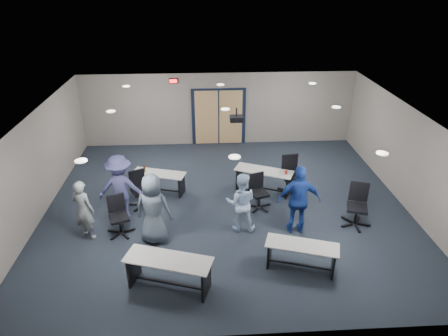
{
  "coord_description": "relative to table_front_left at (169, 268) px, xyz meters",
  "views": [
    {
      "loc": [
        -0.63,
        -9.64,
        6.01
      ],
      "look_at": [
        -0.08,
        -0.3,
        1.33
      ],
      "focal_mm": 32.0,
      "sensor_mm": 36.0,
      "label": 1
    }
  ],
  "objects": [
    {
      "name": "floor",
      "position": [
        1.39,
        3.18,
        -0.5
      ],
      "size": [
        10.0,
        10.0,
        0.0
      ],
      "primitive_type": "plane",
      "color": "#1C222C",
      "rests_on": "ground"
    },
    {
      "name": "back_wall",
      "position": [
        1.39,
        7.68,
        0.85
      ],
      "size": [
        10.0,
        0.04,
        2.7
      ],
      "primitive_type": "cube",
      "color": "gray",
      "rests_on": "floor"
    },
    {
      "name": "front_wall",
      "position": [
        1.39,
        -1.32,
        0.85
      ],
      "size": [
        10.0,
        0.04,
        2.7
      ],
      "primitive_type": "cube",
      "color": "gray",
      "rests_on": "floor"
    },
    {
      "name": "left_wall",
      "position": [
        -3.61,
        3.18,
        0.85
      ],
      "size": [
        0.04,
        9.0,
        2.7
      ],
      "primitive_type": "cube",
      "color": "gray",
      "rests_on": "floor"
    },
    {
      "name": "right_wall",
      "position": [
        6.39,
        3.18,
        0.85
      ],
      "size": [
        0.04,
        9.0,
        2.7
      ],
      "primitive_type": "cube",
      "color": "gray",
      "rests_on": "floor"
    },
    {
      "name": "ceiling",
      "position": [
        1.39,
        3.18,
        2.2
      ],
      "size": [
        10.0,
        9.0,
        0.04
      ],
      "primitive_type": "cube",
      "color": "white",
      "rests_on": "back_wall"
    },
    {
      "name": "double_door",
      "position": [
        1.39,
        7.64,
        0.55
      ],
      "size": [
        2.0,
        0.07,
        2.2
      ],
      "color": "black",
      "rests_on": "back_wall"
    },
    {
      "name": "exit_sign",
      "position": [
        -0.21,
        7.62,
        1.95
      ],
      "size": [
        0.32,
        0.07,
        0.18
      ],
      "color": "black",
      "rests_on": "back_wall"
    },
    {
      "name": "ceiling_projector",
      "position": [
        1.69,
        3.67,
        1.9
      ],
      "size": [
        0.35,
        0.32,
        0.37
      ],
      "color": "black",
      "rests_on": "ceiling"
    },
    {
      "name": "ceiling_can_lights",
      "position": [
        1.39,
        3.43,
        2.17
      ],
      "size": [
        6.24,
        5.74,
        0.02
      ],
      "primitive_type": null,
      "color": "white",
      "rests_on": "ceiling"
    },
    {
      "name": "table_front_left",
      "position": [
        0.0,
        0.0,
        0.0
      ],
      "size": [
        1.9,
        1.12,
        0.73
      ],
      "rotation": [
        0.0,
        0.0,
        -0.31
      ],
      "color": "#B4B2AA",
      "rests_on": "floor"
    },
    {
      "name": "table_front_right",
      "position": [
        2.87,
        0.42,
        -0.06
      ],
      "size": [
        1.66,
        0.98,
        0.64
      ],
      "rotation": [
        0.0,
        0.0,
        -0.31
      ],
      "color": "#B4B2AA",
      "rests_on": "floor"
    },
    {
      "name": "table_back_left",
      "position": [
        -0.56,
        4.04,
        -0.06
      ],
      "size": [
        1.65,
        0.95,
        0.87
      ],
      "rotation": [
        0.0,
        0.0,
        -0.29
      ],
      "color": "#B4B2AA",
      "rests_on": "floor"
    },
    {
      "name": "table_back_right",
      "position": [
        2.55,
        3.92,
        -0.03
      ],
      "size": [
        1.78,
        1.21,
        0.8
      ],
      "rotation": [
        0.0,
        0.0,
        -0.42
      ],
      "color": "#B4B2AA",
      "rests_on": "floor"
    },
    {
      "name": "chair_back_a",
      "position": [
        -0.99,
        3.26,
        0.02
      ],
      "size": [
        0.88,
        0.88,
        1.05
      ],
      "primitive_type": null,
      "rotation": [
        0.0,
        0.0,
        0.46
      ],
      "color": "black",
      "rests_on": "floor"
    },
    {
      "name": "chair_back_c",
      "position": [
        2.29,
        2.97,
        0.0
      ],
      "size": [
        0.8,
        0.8,
        1.0
      ],
      "primitive_type": null,
      "rotation": [
        0.0,
        0.0,
        0.33
      ],
      "color": "black",
      "rests_on": "floor"
    },
    {
      "name": "chair_back_d",
      "position": [
        3.35,
        3.78,
        0.07
      ],
      "size": [
        0.8,
        0.8,
        1.14
      ],
      "primitive_type": null,
      "rotation": [
        0.0,
        0.0,
        0.12
      ],
      "color": "black",
      "rests_on": "floor"
    },
    {
      "name": "chair_loose_left",
      "position": [
        -1.36,
        1.97,
        0.01
      ],
      "size": [
        0.83,
        0.83,
        1.03
      ],
      "primitive_type": null,
      "rotation": [
        0.0,
        0.0,
        0.35
      ],
      "color": "black",
      "rests_on": "floor"
    },
    {
      "name": "chair_loose_right",
      "position": [
        4.68,
        2.0,
        0.07
      ],
      "size": [
        0.91,
        0.91,
        1.14
      ],
      "primitive_type": null,
      "rotation": [
        0.0,
        0.0,
        -0.32
      ],
      "color": "black",
      "rests_on": "floor"
    },
    {
      "name": "person_gray",
      "position": [
        -2.15,
        1.89,
        0.29
      ],
      "size": [
        0.68,
        0.59,
        1.58
      ],
      "primitive_type": "imported",
      "rotation": [
        0.0,
        0.0,
        2.69
      ],
      "color": "gray",
      "rests_on": "floor"
    },
    {
      "name": "person_plaid",
      "position": [
        -0.45,
        1.66,
        0.4
      ],
      "size": [
        0.98,
        0.74,
        1.79
      ],
      "primitive_type": "imported",
      "rotation": [
        0.0,
        0.0,
        2.93
      ],
      "color": "#4E5C6B",
      "rests_on": "floor"
    },
    {
      "name": "person_lightblue",
      "position": [
        1.68,
        2.01,
        0.29
      ],
      "size": [
        0.83,
        0.69,
        1.58
      ],
      "primitive_type": "imported",
      "rotation": [
        0.0,
        0.0,
        3.02
      ],
      "color": "#C0DBFF",
      "rests_on": "floor"
    },
    {
      "name": "person_navy",
      "position": [
        3.09,
        1.83,
        0.42
      ],
      "size": [
        1.09,
        0.5,
        1.83
      ],
      "primitive_type": "imported",
      "rotation": [
        0.0,
        0.0,
        3.09
      ],
      "color": "navy",
      "rests_on": "floor"
    },
    {
      "name": "person_back",
      "position": [
        -1.39,
        2.7,
        0.42
      ],
      "size": [
        1.18,
        0.68,
        1.83
      ],
      "primitive_type": "imported",
      "rotation": [
        0.0,
        0.0,
        3.14
      ],
      "color": "#3F4072",
      "rests_on": "floor"
    }
  ]
}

